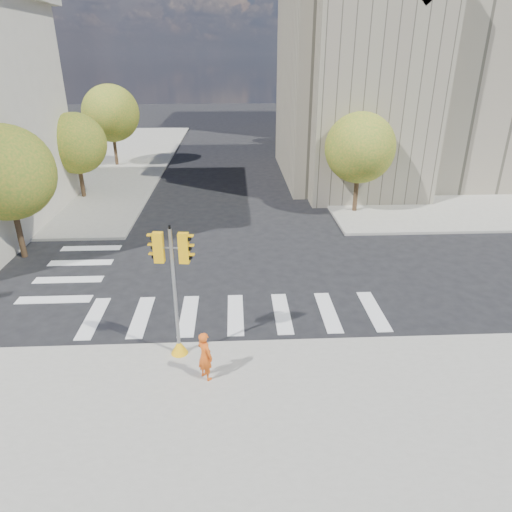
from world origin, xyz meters
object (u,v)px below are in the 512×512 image
Objects in this scene: lamp_near at (353,129)px; lamp_far at (317,107)px; photographer at (205,356)px; traffic_signal at (176,303)px.

lamp_near is 1.00× the size of lamp_far.
lamp_near is 22.14m from photographer.
traffic_signal is (-9.96, -18.60, -2.53)m from lamp_near.
photographer is (0.94, -1.29, -1.10)m from traffic_signal.
lamp_near is 5.06× the size of photographer.
traffic_signal is at bearing -5.44° from photographer.
lamp_near is 21.25m from traffic_signal.
lamp_far is (0.00, 14.00, 0.00)m from lamp_near.
lamp_far reaches higher than traffic_signal.
photographer is at bearing -47.82° from traffic_signal.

